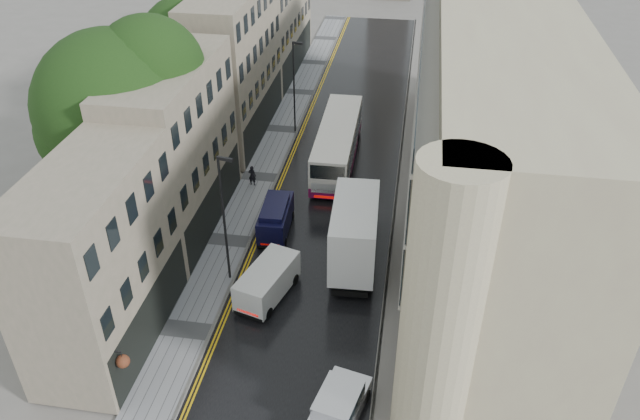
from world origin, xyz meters
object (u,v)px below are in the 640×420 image
(white_lorry, at_px, (332,249))
(white_van, at_px, (239,294))
(tree_near, at_px, (120,133))
(navy_van, at_px, (259,229))
(lamp_post_far, at_px, (294,88))
(cream_bus, at_px, (315,164))
(pedestrian, at_px, (252,175))
(tree_far, at_px, (195,69))
(lamp_post_near, at_px, (224,221))

(white_lorry, xyz_separation_m, white_van, (-4.75, -3.39, -1.25))
(tree_near, bearing_deg, navy_van, -4.81)
(tree_near, bearing_deg, lamp_post_far, 63.35)
(cream_bus, bearing_deg, white_van, -98.47)
(cream_bus, bearing_deg, navy_van, -106.66)
(cream_bus, height_order, white_lorry, white_lorry)
(pedestrian, bearing_deg, tree_far, -41.06)
(navy_van, xyz_separation_m, lamp_post_near, (-0.93, -3.70, 3.08))
(cream_bus, relative_size, pedestrian, 7.57)
(lamp_post_far, bearing_deg, white_van, -73.77)
(white_lorry, height_order, lamp_post_far, lamp_post_far)
(tree_far, bearing_deg, cream_bus, -27.69)
(cream_bus, height_order, navy_van, cream_bus)
(tree_near, distance_m, lamp_post_near, 9.29)
(lamp_post_near, bearing_deg, lamp_post_far, 99.19)
(navy_van, bearing_deg, lamp_post_near, -106.46)
(cream_bus, xyz_separation_m, lamp_post_near, (-3.23, -11.84, 2.58))
(white_lorry, distance_m, pedestrian, 12.30)
(tree_near, bearing_deg, lamp_post_near, -29.88)
(tree_near, height_order, navy_van, tree_near)
(cream_bus, distance_m, white_lorry, 11.29)
(navy_van, bearing_deg, pedestrian, 105.40)
(cream_bus, bearing_deg, tree_near, -146.72)
(navy_van, height_order, pedestrian, navy_van)
(white_lorry, height_order, white_van, white_lorry)
(navy_van, height_order, lamp_post_near, lamp_post_near)
(white_van, bearing_deg, white_lorry, 51.57)
(white_van, bearing_deg, cream_bus, 98.44)
(tree_far, height_order, lamp_post_far, tree_far)
(lamp_post_far, bearing_deg, white_lorry, -59.49)
(tree_far, bearing_deg, navy_van, -58.74)
(white_van, distance_m, pedestrian, 13.39)
(tree_far, distance_m, lamp_post_near, 19.04)
(tree_near, height_order, white_lorry, tree_near)
(white_van, relative_size, lamp_post_far, 0.58)
(tree_near, xyz_separation_m, white_van, (9.03, -6.88, -5.89))
(tree_far, relative_size, navy_van, 2.82)
(navy_van, relative_size, pedestrian, 2.80)
(white_lorry, bearing_deg, cream_bus, 101.90)
(cream_bus, relative_size, navy_van, 2.70)
(tree_near, height_order, cream_bus, tree_near)
(tree_far, relative_size, white_lorry, 1.43)
(navy_van, xyz_separation_m, pedestrian, (-2.23, 6.97, -0.24))
(lamp_post_far, bearing_deg, tree_far, -148.16)
(white_lorry, bearing_deg, pedestrian, 124.46)
(white_lorry, bearing_deg, lamp_post_far, 104.76)
(white_van, relative_size, pedestrian, 2.90)
(white_lorry, bearing_deg, navy_van, 149.02)
(tree_near, relative_size, lamp_post_far, 1.77)
(tree_near, height_order, white_van, tree_near)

